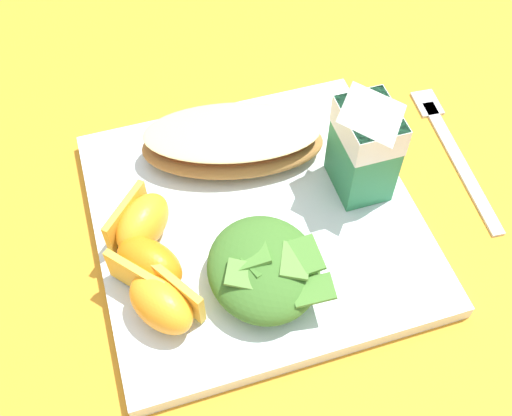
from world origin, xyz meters
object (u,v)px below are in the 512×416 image
Objects in this scene: orange_wedge_middle at (148,265)px; orange_wedge_front at (141,223)px; metal_fork at (450,144)px; milk_carton at (366,139)px; white_plate at (256,220)px; orange_wedge_rear at (163,303)px; green_salad_pile at (264,268)px; cheesy_pizza_bread at (232,142)px.

orange_wedge_front is at bearing 176.72° from orange_wedge_middle.
metal_fork is (-0.07, 0.31, -0.03)m from orange_wedge_middle.
white_plate is at bearing -86.01° from milk_carton.
white_plate reaches higher than metal_fork.
orange_wedge_rear is (0.08, 0.00, 0.00)m from orange_wedge_front.
green_salad_pile is (0.07, -0.01, 0.03)m from white_plate.
orange_wedge_middle is at bearing -70.90° from white_plate.
orange_wedge_middle is at bearing -109.21° from green_salad_pile.
white_plate is at bearing 109.10° from orange_wedge_middle.
green_salad_pile is 0.11m from orange_wedge_front.
green_salad_pile reaches higher than cheesy_pizza_bread.
orange_wedge_rear reaches higher than white_plate.
white_plate is 0.11m from orange_wedge_middle.
green_salad_pile is 0.53× the size of metal_fork.
cheesy_pizza_bread is 0.12m from orange_wedge_front.
green_salad_pile reaches higher than orange_wedge_rear.
metal_fork is (-0.03, 0.31, -0.03)m from orange_wedge_front.
white_plate is 2.80× the size of green_salad_pile.
white_plate is at bearing 126.25° from orange_wedge_rear.
cheesy_pizza_bread is at bearing 174.87° from green_salad_pile.
white_plate is 0.12m from orange_wedge_rear.
orange_wedge_middle is 0.32m from metal_fork.
orange_wedge_middle is at bearing -3.28° from orange_wedge_front.
orange_wedge_middle is (0.04, -0.00, 0.00)m from orange_wedge_front.
white_plate is 0.12m from milk_carton.
metal_fork is at bearing 108.66° from orange_wedge_rear.
green_salad_pile is at bearing -66.35° from metal_fork.
orange_wedge_rear is 0.37× the size of metal_fork.
white_plate is 1.48× the size of metal_fork.
orange_wedge_middle is at bearing -78.18° from milk_carton.
orange_wedge_rear is at bearing -86.23° from green_salad_pile.
milk_carton is (-0.07, 0.11, 0.04)m from green_salad_pile.
orange_wedge_middle is at bearing -173.24° from orange_wedge_rear.
milk_carton reaches higher than cheesy_pizza_bread.
green_salad_pile reaches higher than orange_wedge_front.
cheesy_pizza_bread reaches higher than metal_fork.
milk_carton is at bearing -76.84° from metal_fork.
cheesy_pizza_bread is 2.63× the size of orange_wedge_rear.
orange_wedge_front is 0.99× the size of orange_wedge_middle.
white_plate is 0.22m from metal_fork.
orange_wedge_front reaches higher than cheesy_pizza_bread.
cheesy_pizza_bread is 2.66× the size of orange_wedge_middle.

